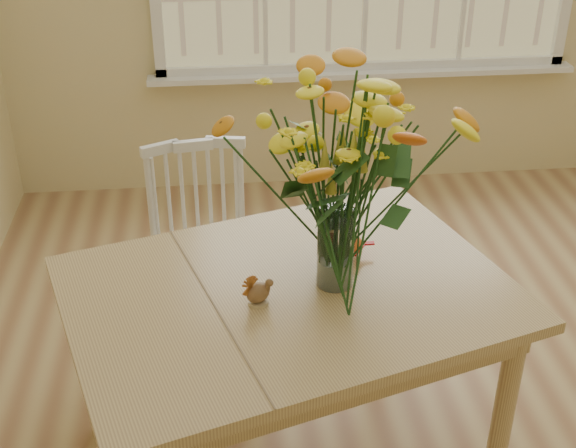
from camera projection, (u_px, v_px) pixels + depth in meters
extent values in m
cube|color=white|center=(364.00, 74.00, 4.34)|extent=(2.42, 0.12, 0.03)
cube|color=tan|center=(289.00, 293.00, 2.43)|extent=(1.59, 1.34, 0.04)
cube|color=tan|center=(289.00, 311.00, 2.46)|extent=(1.44, 1.18, 0.10)
cylinder|color=tan|center=(91.00, 357.00, 2.72)|extent=(0.07, 0.07, 0.69)
cylinder|color=tan|center=(504.00, 409.00, 2.49)|extent=(0.07, 0.07, 0.69)
cylinder|color=tan|center=(384.00, 283.00, 3.13)|extent=(0.07, 0.07, 0.69)
cube|color=white|center=(205.00, 266.00, 3.11)|extent=(0.46, 0.44, 0.05)
cube|color=white|center=(196.00, 198.00, 3.13)|extent=(0.41, 0.10, 0.46)
cylinder|color=white|center=(175.00, 336.00, 3.06)|extent=(0.03, 0.03, 0.40)
cylinder|color=white|center=(167.00, 295.00, 3.31)|extent=(0.03, 0.03, 0.40)
cylinder|color=white|center=(252.00, 325.00, 3.13)|extent=(0.03, 0.03, 0.40)
cylinder|color=white|center=(238.00, 285.00, 3.37)|extent=(0.03, 0.03, 0.40)
cylinder|color=white|center=(336.00, 248.00, 2.38)|extent=(0.12, 0.12, 0.26)
ellipsoid|color=#E1531A|center=(348.00, 246.00, 2.56)|extent=(0.10, 0.10, 0.08)
cylinder|color=#CCB78C|center=(258.00, 302.00, 2.34)|extent=(0.06, 0.06, 0.01)
ellipsoid|color=brown|center=(258.00, 293.00, 2.33)|extent=(0.10, 0.09, 0.06)
ellipsoid|color=#38160F|center=(347.00, 246.00, 2.56)|extent=(0.09, 0.09, 0.08)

